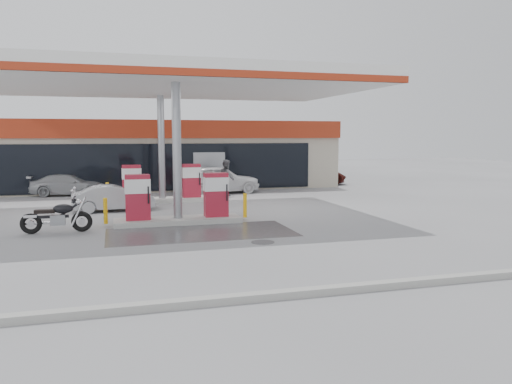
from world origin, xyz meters
TOP-DOWN VIEW (x-y plane):
  - ground at (0.00, 0.00)m, footprint 90.00×90.00m
  - wet_patch at (0.50, 0.00)m, footprint 6.00×3.00m
  - drain_cover at (2.00, -2.00)m, footprint 0.70×0.70m
  - kerb at (0.00, -7.00)m, footprint 28.00×0.25m
  - store_building at (0.01, 15.94)m, footprint 22.00×8.22m
  - canopy at (0.00, 5.00)m, footprint 16.00×10.02m
  - pump_island_near at (0.00, 2.00)m, footprint 5.14×1.30m
  - pump_island_far at (0.00, 8.00)m, footprint 5.14×1.30m
  - parked_motorcycle at (-3.97, 1.20)m, footprint 2.22×0.85m
  - sedan_white at (3.24, 10.74)m, footprint 4.78×2.49m
  - attendant at (3.47, 9.54)m, footprint 0.76×0.96m
  - hatchback_silver at (-2.22, 5.60)m, footprint 3.39×1.36m
  - parked_car_left at (-4.50, 12.00)m, footprint 4.02×1.95m
  - parked_car_right at (10.00, 14.00)m, footprint 4.71×2.38m

SIDE VIEW (x-z plane):
  - ground at x=0.00m, z-range 0.00..0.00m
  - wet_patch at x=0.50m, z-range 0.00..0.00m
  - drain_cover at x=2.00m, z-range 0.00..0.01m
  - kerb at x=0.00m, z-range 0.00..0.15m
  - parked_motorcycle at x=-3.97m, z-range -0.06..1.07m
  - hatchback_silver at x=-2.22m, z-range 0.00..1.10m
  - parked_car_left at x=-4.50m, z-range 0.00..1.13m
  - parked_car_right at x=10.00m, z-range 0.00..1.28m
  - pump_island_near at x=0.00m, z-range -0.18..1.60m
  - pump_island_far at x=0.00m, z-range -0.18..1.60m
  - sedan_white at x=3.24m, z-range 0.00..1.55m
  - attendant at x=3.47m, z-range 0.00..1.90m
  - store_building at x=0.01m, z-range 0.01..4.01m
  - canopy at x=0.00m, z-range 2.51..8.02m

